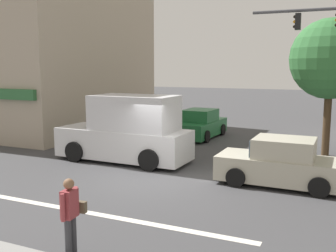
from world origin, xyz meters
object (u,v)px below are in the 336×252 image
at_px(box_truck_crossing_rightbound, 127,131).
at_px(pedestrian_foreground_with_bag, 71,213).
at_px(sedan_crossing_center, 281,164).
at_px(sedan_parked_curbside, 200,125).
at_px(utility_pole_near_left, 52,59).
at_px(street_tree, 331,59).

height_order(box_truck_crossing_rightbound, pedestrian_foreground_with_bag, box_truck_crossing_rightbound).
bearing_deg(box_truck_crossing_rightbound, pedestrian_foreground_with_bag, -67.64).
distance_m(sedan_crossing_center, sedan_parked_curbside, 9.12).
bearing_deg(utility_pole_near_left, street_tree, 5.72).
relative_size(utility_pole_near_left, box_truck_crossing_rightbound, 1.47).
bearing_deg(utility_pole_near_left, sedan_crossing_center, -17.15).
height_order(box_truck_crossing_rightbound, sedan_crossing_center, box_truck_crossing_rightbound).
relative_size(box_truck_crossing_rightbound, sedan_crossing_center, 1.37).
bearing_deg(box_truck_crossing_rightbound, sedan_crossing_center, -7.35).
height_order(street_tree, box_truck_crossing_rightbound, street_tree).
xyz_separation_m(box_truck_crossing_rightbound, sedan_crossing_center, (6.31, -0.81, -0.54)).
bearing_deg(street_tree, box_truck_crossing_rightbound, -148.74).
relative_size(street_tree, sedan_crossing_center, 1.45).
xyz_separation_m(sedan_parked_curbside, pedestrian_foreground_with_bag, (2.32, -14.24, 0.24)).
bearing_deg(box_truck_crossing_rightbound, sedan_parked_curbside, 82.45).
distance_m(box_truck_crossing_rightbound, pedestrian_foreground_with_bag, 8.37).
relative_size(box_truck_crossing_rightbound, sedan_parked_curbside, 1.35).
distance_m(street_tree, utility_pole_near_left, 13.92).
distance_m(utility_pole_near_left, sedan_parked_curbside, 8.80).
xyz_separation_m(box_truck_crossing_rightbound, sedan_parked_curbside, (0.86, 6.50, -0.54)).
distance_m(street_tree, pedestrian_foreground_with_bag, 13.36).
distance_m(sedan_parked_curbside, pedestrian_foreground_with_bag, 14.43).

